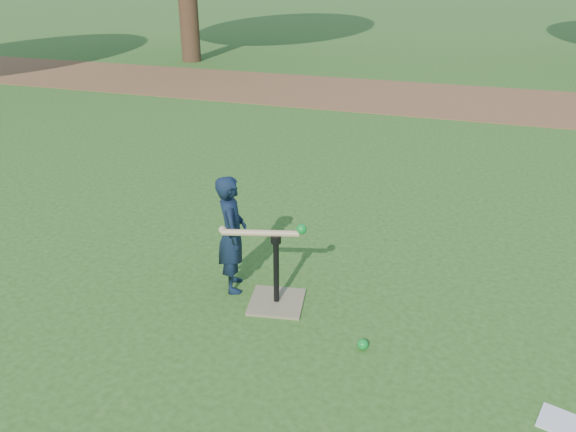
% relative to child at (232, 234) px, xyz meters
% --- Properties ---
extents(ground, '(80.00, 80.00, 0.00)m').
position_rel_child_xyz_m(ground, '(0.46, 0.11, -0.51)').
color(ground, '#285116').
rests_on(ground, ground).
extents(dirt_strip, '(24.00, 3.00, 0.01)m').
position_rel_child_xyz_m(dirt_strip, '(0.46, 7.61, -0.50)').
color(dirt_strip, brown).
rests_on(dirt_strip, ground).
extents(child, '(0.37, 0.44, 1.01)m').
position_rel_child_xyz_m(child, '(0.00, 0.00, 0.00)').
color(child, black).
rests_on(child, ground).
extents(wiffle_ball_ground, '(0.08, 0.08, 0.08)m').
position_rel_child_xyz_m(wiffle_ball_ground, '(1.21, -0.49, -0.47)').
color(wiffle_ball_ground, '#0C8627').
rests_on(wiffle_ball_ground, ground).
extents(clipboard, '(0.35, 0.31, 0.01)m').
position_rel_child_xyz_m(clipboard, '(2.51, -0.82, -0.50)').
color(clipboard, silver).
rests_on(clipboard, ground).
extents(batting_tee, '(0.50, 0.50, 0.61)m').
position_rel_child_xyz_m(batting_tee, '(0.42, -0.12, -0.39)').
color(batting_tee, '#7F7350').
rests_on(batting_tee, ground).
extents(swing_action, '(0.68, 0.23, 0.11)m').
position_rel_child_xyz_m(swing_action, '(0.34, -0.13, 0.13)').
color(swing_action, tan).
rests_on(swing_action, ground).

